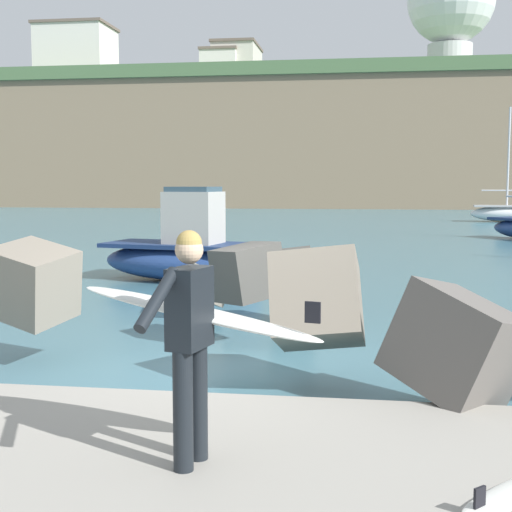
% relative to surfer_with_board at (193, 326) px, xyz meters
% --- Properties ---
extents(ground_plane, '(400.00, 400.00, 0.00)m').
position_rel_surfer_with_board_xyz_m(ground_plane, '(-0.21, 3.51, -1.28)').
color(ground_plane, '#42707F').
extents(walkway_path, '(48.00, 4.40, 0.24)m').
position_rel_surfer_with_board_xyz_m(walkway_path, '(-0.21, -0.49, -1.16)').
color(walkway_path, '#9E998E').
rests_on(walkway_path, ground).
extents(breakwater_jetty, '(32.19, 6.78, 2.55)m').
position_rel_surfer_with_board_xyz_m(breakwater_jetty, '(2.74, 4.65, -0.30)').
color(breakwater_jetty, '#4C4944').
rests_on(breakwater_jetty, ground).
extents(surfer_with_board, '(2.12, 1.39, 1.78)m').
position_rel_surfer_with_board_xyz_m(surfer_with_board, '(0.00, 0.00, 0.00)').
color(surfer_with_board, black).
rests_on(surfer_with_board, walkway_path).
extents(boat_near_centre, '(4.32, 2.51, 2.26)m').
position_rel_surfer_with_board_xyz_m(boat_near_centre, '(-2.93, 11.43, -0.58)').
color(boat_near_centre, navy).
rests_on(boat_near_centre, ground).
extents(headland_bluff, '(97.39, 35.33, 13.07)m').
position_rel_surfer_with_board_xyz_m(headland_bluff, '(-11.25, 75.92, 5.28)').
color(headland_bluff, '#847056').
rests_on(headland_bluff, ground).
extents(radar_dome, '(8.92, 8.92, 12.37)m').
position_rel_surfer_with_board_xyz_m(radar_dome, '(10.12, 71.98, 19.14)').
color(radar_dome, silver).
rests_on(radar_dome, headland_bluff).
extents(station_building_west, '(4.47, 5.61, 4.84)m').
position_rel_surfer_with_board_xyz_m(station_building_west, '(-15.31, 79.36, 14.23)').
color(station_building_west, silver).
rests_on(station_building_west, headland_bluff).
extents(station_building_central, '(7.93, 6.39, 6.43)m').
position_rel_surfer_with_board_xyz_m(station_building_central, '(-29.89, 70.99, 15.02)').
color(station_building_central, silver).
rests_on(station_building_central, headland_bluff).
extents(station_building_east, '(5.24, 8.15, 5.76)m').
position_rel_surfer_with_board_xyz_m(station_building_east, '(-13.72, 81.08, 14.69)').
color(station_building_east, beige).
rests_on(station_building_east, headland_bluff).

